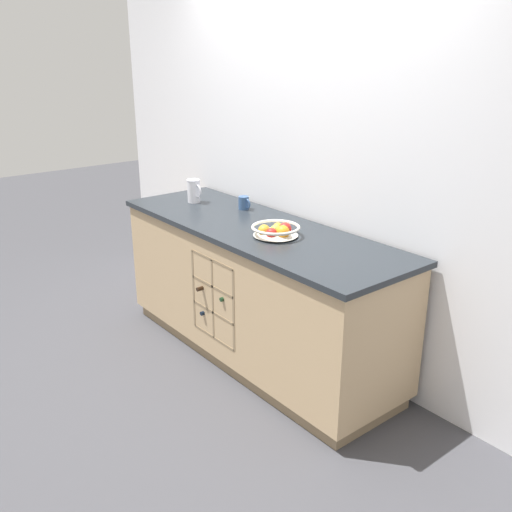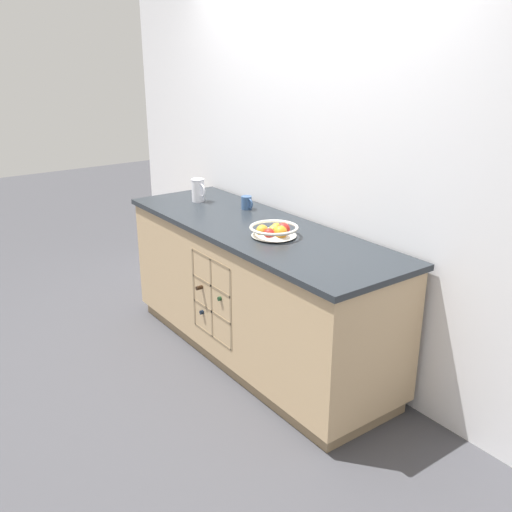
% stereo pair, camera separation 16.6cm
% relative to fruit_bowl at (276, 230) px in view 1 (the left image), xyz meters
% --- Properties ---
extents(ground_plane, '(14.00, 14.00, 0.00)m').
position_rel_fruit_bowl_xyz_m(ground_plane, '(-0.24, 0.04, -0.96)').
color(ground_plane, '#424247').
extents(back_wall, '(4.55, 0.06, 2.55)m').
position_rel_fruit_bowl_xyz_m(back_wall, '(-0.24, 0.45, 0.31)').
color(back_wall, white).
rests_on(back_wall, ground_plane).
extents(kitchen_island, '(2.19, 0.73, 0.92)m').
position_rel_fruit_bowl_xyz_m(kitchen_island, '(-0.24, 0.04, -0.50)').
color(kitchen_island, '#8B7354').
rests_on(kitchen_island, ground_plane).
extents(fruit_bowl, '(0.29, 0.29, 0.09)m').
position_rel_fruit_bowl_xyz_m(fruit_bowl, '(0.00, 0.00, 0.00)').
color(fruit_bowl, silver).
rests_on(fruit_bowl, kitchen_island).
extents(white_pitcher, '(0.15, 0.10, 0.17)m').
position_rel_fruit_bowl_xyz_m(white_pitcher, '(-0.99, 0.06, 0.05)').
color(white_pitcher, white).
rests_on(white_pitcher, kitchen_island).
extents(ceramic_mug, '(0.11, 0.07, 0.09)m').
position_rel_fruit_bowl_xyz_m(ceramic_mug, '(-0.61, 0.23, 0.00)').
color(ceramic_mug, '#385684').
rests_on(ceramic_mug, kitchen_island).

